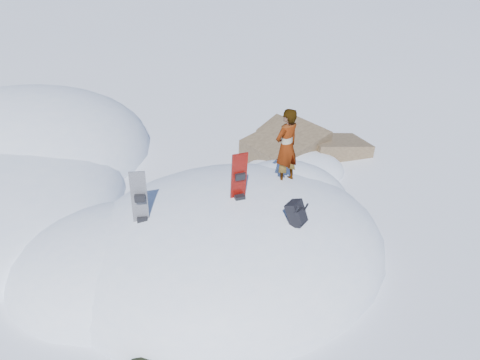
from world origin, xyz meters
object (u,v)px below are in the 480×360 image
snowboard_red (239,189)px  snowboard_dark (141,211)px  backpack (297,213)px  person (286,147)px

snowboard_red → snowboard_dark: (-1.85, 0.44, -0.20)m
backpack → person: person is taller
snowboard_dark → person: size_ratio=0.96×
snowboard_dark → backpack: snowboard_dark is taller
backpack → snowboard_red: bearing=95.2°
snowboard_red → person: size_ratio=0.99×
snowboard_red → backpack: (0.68, -1.04, -0.18)m
snowboard_red → backpack: size_ratio=3.08×
backpack → snowboard_dark: bearing=121.7°
snowboard_red → person: 1.51m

